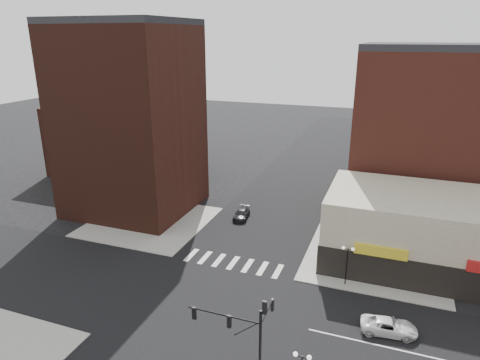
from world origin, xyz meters
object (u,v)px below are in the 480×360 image
(white_suv, at_px, (389,326))
(dark_sedan_north, at_px, (242,214))
(traffic_signal, at_px, (248,330))
(street_lamp_ne, at_px, (347,256))

(white_suv, relative_size, dark_sedan_north, 1.08)
(white_suv, bearing_deg, dark_sedan_north, 40.96)
(traffic_signal, height_order, street_lamp_ne, traffic_signal)
(traffic_signal, xyz_separation_m, white_suv, (9.12, 9.75, -4.32))
(white_suv, bearing_deg, traffic_signal, 130.26)
(traffic_signal, bearing_deg, dark_sedan_north, 110.93)
(street_lamp_ne, relative_size, dark_sedan_north, 0.97)
(traffic_signal, xyz_separation_m, street_lamp_ne, (4.76, 15.83, -1.67))
(traffic_signal, distance_m, white_suv, 14.03)
(street_lamp_ne, bearing_deg, dark_sedan_north, 142.17)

